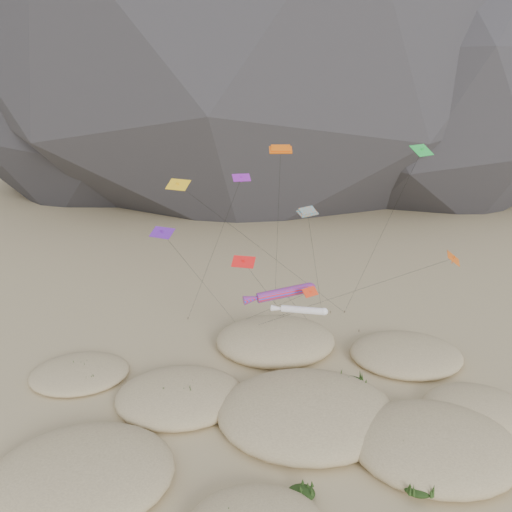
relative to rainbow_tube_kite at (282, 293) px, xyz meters
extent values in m
plane|color=#CCB789|center=(0.42, -8.22, -10.64)|extent=(500.00, 500.00, 0.00)
ellipsoid|color=#2B2B30|center=(-36.58, 114.78, 33.36)|extent=(136.20, 127.83, 116.00)
ellipsoid|color=black|center=(56.42, 101.78, 27.36)|extent=(130.55, 126.41, 100.00)
ellipsoid|color=#CCB789|center=(-17.18, -12.36, -9.92)|extent=(14.75, 12.53, 3.19)
ellipsoid|color=#CCB789|center=(12.11, -10.82, -9.83)|extent=(14.42, 12.25, 3.60)
ellipsoid|color=#CCB789|center=(-10.29, -1.91, -10.02)|extent=(12.88, 10.95, 2.75)
ellipsoid|color=#CCB789|center=(1.92, -5.60, -9.83)|extent=(17.07, 14.51, 3.62)
ellipsoid|color=#CCB789|center=(18.29, -5.90, -10.08)|extent=(10.20, 8.67, 2.47)
ellipsoid|color=#CCB789|center=(0.39, 8.82, -9.81)|extent=(14.46, 12.29, 3.69)
ellipsoid|color=#CCB789|center=(15.22, 4.94, -10.06)|extent=(12.93, 10.99, 2.58)
ellipsoid|color=#CCB789|center=(-21.59, 3.40, -10.24)|extent=(10.61, 9.02, 1.80)
ellipsoid|color=black|center=(-18.97, -12.84, -9.74)|extent=(2.34, 2.00, 0.70)
ellipsoid|color=black|center=(-14.20, -13.40, -9.84)|extent=(2.53, 2.16, 0.76)
ellipsoid|color=black|center=(-0.07, -15.21, -10.14)|extent=(2.19, 1.87, 0.66)
ellipsoid|color=black|center=(9.07, -12.12, -9.64)|extent=(2.99, 2.56, 0.90)
ellipsoid|color=black|center=(8.93, -15.56, -9.84)|extent=(2.38, 2.04, 0.71)
ellipsoid|color=black|center=(-10.38, -2.16, -9.84)|extent=(2.74, 2.35, 0.82)
ellipsoid|color=black|center=(-7.23, -1.72, -9.94)|extent=(1.91, 1.63, 0.57)
ellipsoid|color=black|center=(2.76, -3.76, -9.54)|extent=(3.27, 2.79, 0.98)
ellipsoid|color=black|center=(7.16, -1.17, -9.64)|extent=(2.70, 2.31, 0.81)
ellipsoid|color=black|center=(1.18, -7.42, -9.74)|extent=(2.84, 2.43, 0.85)
ellipsoid|color=black|center=(19.00, -5.89, -10.04)|extent=(2.13, 1.82, 0.64)
ellipsoid|color=black|center=(-0.47, 8.89, -9.64)|extent=(3.14, 2.68, 0.94)
ellipsoid|color=black|center=(-0.15, 7.17, -9.74)|extent=(2.31, 1.98, 0.69)
ellipsoid|color=black|center=(15.43, 5.76, -9.94)|extent=(2.19, 1.87, 0.66)
ellipsoid|color=black|center=(13.47, 4.53, -10.04)|extent=(2.37, 2.02, 0.71)
ellipsoid|color=black|center=(-21.44, 4.39, -10.14)|extent=(2.21, 1.89, 0.66)
ellipsoid|color=black|center=(-20.18, 1.68, -10.24)|extent=(1.70, 1.45, 0.51)
cylinder|color=#3F2D1E|center=(-1.86, 14.91, -10.49)|extent=(0.08, 0.08, 0.30)
cylinder|color=#3F2D1E|center=(-0.14, 14.64, -10.49)|extent=(0.08, 0.08, 0.30)
cylinder|color=#3F2D1E|center=(2.85, 15.76, -10.49)|extent=(0.08, 0.08, 0.30)
cylinder|color=#3F2D1E|center=(9.05, 17.95, -10.49)|extent=(0.08, 0.08, 0.30)
cylinder|color=#3F2D1E|center=(11.56, 11.99, -10.49)|extent=(0.08, 0.08, 0.30)
cylinder|color=#3F2D1E|center=(-4.23, 15.32, -10.49)|extent=(0.08, 0.08, 0.30)
cylinder|color=#3F2D1E|center=(11.05, 17.92, -10.49)|extent=(0.08, 0.08, 0.30)
cylinder|color=#3F2D1E|center=(-10.79, 17.11, -10.49)|extent=(0.08, 0.08, 0.30)
cylinder|color=red|center=(0.25, 0.04, 0.03)|extent=(5.68, 2.10, 1.58)
sphere|color=red|center=(2.95, 0.59, 0.25)|extent=(1.06, 1.06, 1.06)
cone|color=red|center=(-2.72, -0.56, -0.24)|extent=(2.42, 1.34, 1.13)
cylinder|color=black|center=(2.99, 7.44, -5.30)|extent=(5.51, 14.82, 10.70)
cylinder|color=white|center=(2.21, 0.41, -2.05)|extent=(4.36, 2.43, 1.01)
sphere|color=white|center=(4.23, -0.48, -1.87)|extent=(0.74, 0.74, 0.74)
cone|color=white|center=(-0.02, 1.38, -2.27)|extent=(1.91, 1.30, 0.76)
cylinder|color=black|center=(-0.54, 6.94, -6.35)|extent=(5.52, 13.09, 8.61)
cube|color=#DE570B|center=(0.31, 5.70, 13.30)|extent=(2.33, 1.01, 0.70)
cube|color=#DE570B|center=(0.31, 5.70, 13.47)|extent=(1.98, 0.79, 0.67)
cylinder|color=black|center=(0.86, 12.96, 1.33)|extent=(1.12, 14.55, 23.95)
cube|color=orange|center=(3.22, 5.42, 6.84)|extent=(2.55, 2.25, 0.66)
cube|color=orange|center=(3.22, 5.42, 7.06)|extent=(2.13, 1.86, 0.66)
cylinder|color=black|center=(5.53, 11.51, -1.90)|extent=(4.65, 12.20, 17.49)
cube|color=#F05B0C|center=(16.46, -1.02, 3.63)|extent=(1.97, 2.56, 0.87)
cube|color=#F05B0C|center=(16.46, -1.02, 3.48)|extent=(0.35, 0.35, 0.78)
cylinder|color=black|center=(7.30, 6.95, -3.48)|extent=(18.34, 15.96, 14.25)
cube|color=purple|center=(-3.67, 6.37, 10.43)|extent=(1.97, 1.28, 0.67)
cube|color=purple|center=(-3.67, 6.37, 10.28)|extent=(0.25, 0.22, 0.63)
cylinder|color=black|center=(-7.23, 11.74, -0.08)|extent=(7.16, 10.77, 21.03)
cube|color=red|center=(-3.73, 0.88, 3.06)|extent=(2.47, 1.75, 0.86)
cube|color=red|center=(-3.73, 0.88, 2.91)|extent=(0.33, 0.33, 0.76)
cylinder|color=black|center=(-0.44, 8.32, -3.77)|extent=(6.61, 14.90, 13.67)
cube|color=#5B1BA2|center=(-11.83, 3.78, 5.36)|extent=(2.73, 2.29, 0.81)
cube|color=#5B1BA2|center=(-11.83, 3.78, 5.21)|extent=(0.35, 0.32, 0.83)
cylinder|color=black|center=(-8.03, 9.55, -2.61)|extent=(7.63, 11.57, 15.97)
cube|color=red|center=(2.58, -1.32, 0.63)|extent=(1.71, 1.44, 0.71)
cube|color=red|center=(2.58, -1.32, 0.48)|extent=(0.29, 0.32, 0.52)
cylinder|color=black|center=(-0.82, 7.00, -4.98)|extent=(6.84, 16.67, 11.24)
cube|color=green|center=(15.23, 6.44, 13.08)|extent=(3.02, 2.76, 1.05)
cube|color=green|center=(15.23, 6.44, 12.93)|extent=(0.45, 0.45, 0.93)
cylinder|color=black|center=(13.14, 12.18, 1.24)|extent=(4.21, 11.51, 23.68)
cube|color=yellow|center=(-9.95, 3.42, 10.28)|extent=(2.58, 2.17, 0.89)
cube|color=yellow|center=(-9.95, 3.42, 10.13)|extent=(0.37, 0.37, 0.78)
cylinder|color=black|center=(0.55, 10.67, -0.15)|extent=(21.03, 14.53, 20.89)
camera|label=1|loc=(-5.38, -45.29, 18.86)|focal=35.00mm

